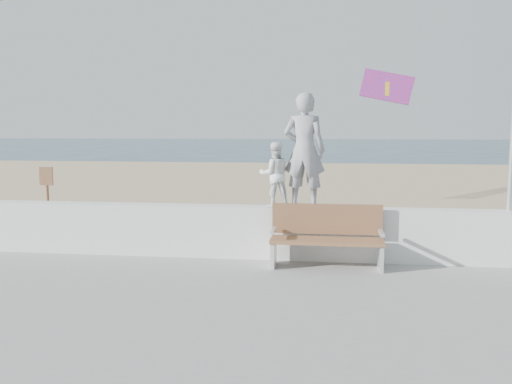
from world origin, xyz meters
TOP-DOWN VIEW (x-y plane):
  - ground at (0.00, 0.00)m, footprint 220.00×220.00m
  - sand at (0.00, 9.00)m, footprint 90.00×40.00m
  - seawall at (0.00, 2.00)m, footprint 30.00×0.35m
  - adult at (0.99, 2.00)m, footprint 0.77×0.57m
  - child at (0.49, 2.00)m, footprint 0.63×0.55m
  - bench at (1.39, 1.55)m, footprint 1.80×0.57m
  - parafoil_kite at (2.61, 4.52)m, footprint 1.14×0.43m
  - sign at (-4.95, 4.38)m, footprint 0.32×0.07m

SIDE VIEW (x-z plane):
  - ground at x=0.00m, z-range 0.00..0.00m
  - sand at x=0.00m, z-range 0.00..0.08m
  - seawall at x=0.00m, z-range 0.18..1.08m
  - bench at x=1.39m, z-range 0.19..1.19m
  - sign at x=-4.95m, z-range 0.21..1.67m
  - child at x=0.49m, z-range 1.08..2.18m
  - adult at x=0.99m, z-range 1.08..3.01m
  - parafoil_kite at x=2.61m, z-range 2.87..3.64m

